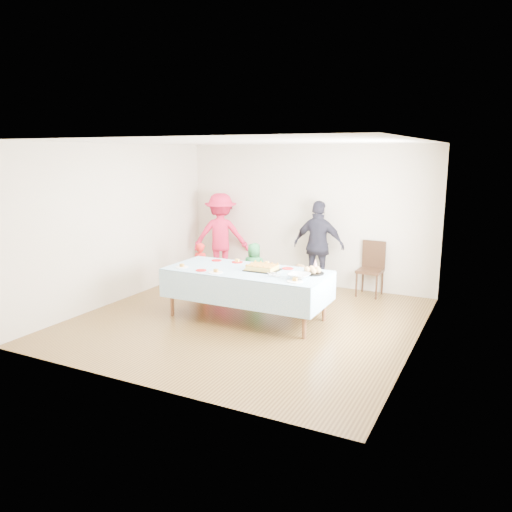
# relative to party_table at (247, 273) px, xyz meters

# --- Properties ---
(ground) EXTENTS (5.00, 5.00, 0.00)m
(ground) POSITION_rel_party_table_xyz_m (0.04, -0.07, -0.72)
(ground) COLOR #462D14
(ground) RESTS_ON ground
(room_walls) EXTENTS (5.04, 5.04, 2.72)m
(room_walls) POSITION_rel_party_table_xyz_m (0.09, -0.07, 1.05)
(room_walls) COLOR beige
(room_walls) RESTS_ON ground
(party_table) EXTENTS (2.50, 1.10, 0.78)m
(party_table) POSITION_rel_party_table_xyz_m (0.00, 0.00, 0.00)
(party_table) COLOR brown
(party_table) RESTS_ON ground
(birthday_cake) EXTENTS (0.50, 0.38, 0.09)m
(birthday_cake) POSITION_rel_party_table_xyz_m (0.23, 0.07, 0.10)
(birthday_cake) COLOR black
(birthday_cake) RESTS_ON party_table
(rolls_tray) EXTENTS (0.34, 0.34, 0.10)m
(rolls_tray) POSITION_rel_party_table_xyz_m (0.99, 0.21, 0.10)
(rolls_tray) COLOR black
(rolls_tray) RESTS_ON party_table
(punch_bowl) EXTENTS (0.32, 0.32, 0.08)m
(punch_bowl) POSITION_rel_party_table_xyz_m (0.93, -0.16, 0.09)
(punch_bowl) COLOR silver
(punch_bowl) RESTS_ON party_table
(party_hat) EXTENTS (0.10, 0.10, 0.17)m
(party_hat) POSITION_rel_party_table_xyz_m (0.95, 0.44, 0.14)
(party_hat) COLOR white
(party_hat) RESTS_ON party_table
(fork_pile) EXTENTS (0.24, 0.18, 0.07)m
(fork_pile) POSITION_rel_party_table_xyz_m (0.53, -0.23, 0.09)
(fork_pile) COLOR white
(fork_pile) RESTS_ON party_table
(plate_red_far_a) EXTENTS (0.17, 0.17, 0.01)m
(plate_red_far_a) POSITION_rel_party_table_xyz_m (-0.76, 0.35, 0.06)
(plate_red_far_a) COLOR red
(plate_red_far_a) RESTS_ON party_table
(plate_red_far_b) EXTENTS (0.18, 0.18, 0.01)m
(plate_red_far_b) POSITION_rel_party_table_xyz_m (-0.38, 0.39, 0.06)
(plate_red_far_b) COLOR red
(plate_red_far_b) RESTS_ON party_table
(plate_red_far_c) EXTENTS (0.19, 0.19, 0.01)m
(plate_red_far_c) POSITION_rel_party_table_xyz_m (0.13, 0.46, 0.06)
(plate_red_far_c) COLOR red
(plate_red_far_c) RESTS_ON party_table
(plate_red_far_d) EXTENTS (0.18, 0.18, 0.01)m
(plate_red_far_d) POSITION_rel_party_table_xyz_m (0.54, 0.34, 0.06)
(plate_red_far_d) COLOR red
(plate_red_far_d) RESTS_ON party_table
(plate_red_near) EXTENTS (0.16, 0.16, 0.01)m
(plate_red_near) POSITION_rel_party_table_xyz_m (-0.60, -0.37, 0.06)
(plate_red_near) COLOR red
(plate_red_near) RESTS_ON party_table
(plate_white_left) EXTENTS (0.21, 0.21, 0.01)m
(plate_white_left) POSITION_rel_party_table_xyz_m (-0.99, -0.31, 0.06)
(plate_white_left) COLOR white
(plate_white_left) RESTS_ON party_table
(plate_white_mid) EXTENTS (0.21, 0.21, 0.01)m
(plate_white_mid) POSITION_rel_party_table_xyz_m (-0.32, -0.38, 0.06)
(plate_white_mid) COLOR white
(plate_white_mid) RESTS_ON party_table
(plate_white_right) EXTENTS (0.23, 0.23, 0.01)m
(plate_white_right) POSITION_rel_party_table_xyz_m (0.94, -0.34, 0.06)
(plate_white_right) COLOR white
(plate_white_right) RESTS_ON party_table
(dining_chair) EXTENTS (0.45, 0.45, 0.98)m
(dining_chair) POSITION_rel_party_table_xyz_m (1.40, 2.21, -0.18)
(dining_chair) COLOR black
(dining_chair) RESTS_ON ground
(toddler_left) EXTENTS (0.35, 0.24, 0.93)m
(toddler_left) POSITION_rel_party_table_xyz_m (-1.47, 0.97, -0.26)
(toddler_left) COLOR red
(toddler_left) RESTS_ON ground
(toddler_mid) EXTENTS (0.51, 0.38, 0.95)m
(toddler_mid) POSITION_rel_party_table_xyz_m (-0.53, 1.29, -0.25)
(toddler_mid) COLOR #297D40
(toddler_mid) RESTS_ON ground
(toddler_right) EXTENTS (0.44, 0.39, 0.76)m
(toddler_right) POSITION_rel_party_table_xyz_m (0.53, 0.84, -0.34)
(toddler_right) COLOR tan
(toddler_right) RESTS_ON ground
(adult_left) EXTENTS (1.29, 1.04, 1.74)m
(adult_left) POSITION_rel_party_table_xyz_m (-1.72, 2.13, 0.14)
(adult_left) COLOR red
(adult_left) RESTS_ON ground
(adult_right) EXTENTS (0.99, 0.42, 1.68)m
(adult_right) POSITION_rel_party_table_xyz_m (0.40, 2.13, 0.12)
(adult_right) COLOR #242431
(adult_right) RESTS_ON ground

